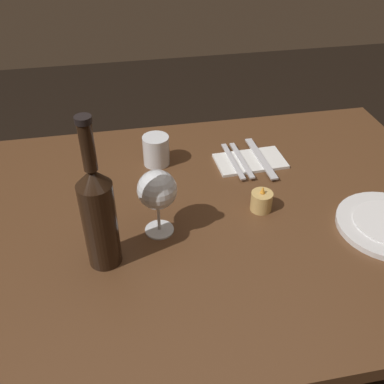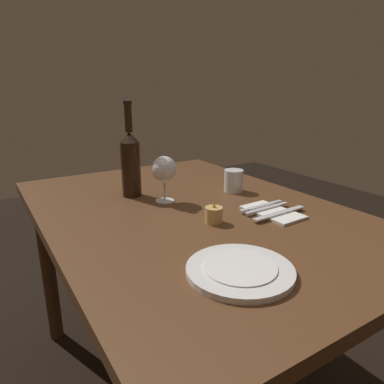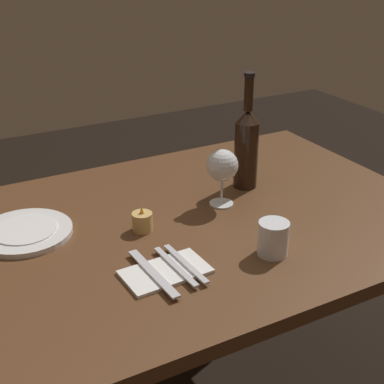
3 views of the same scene
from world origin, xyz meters
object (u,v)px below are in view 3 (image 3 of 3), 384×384
object	(u,v)px
wine_glass_left	(222,166)
wine_bottle	(246,146)
fork_outer	(185,263)
votive_candle	(142,222)
dinner_plate	(25,232)
table_knife	(153,273)
folded_napkin	(165,272)
fork_inner	(176,266)
water_tumbler	(273,240)

from	to	relation	value
wine_glass_left	wine_bottle	size ratio (longest dim) A/B	0.47
wine_bottle	fork_outer	bearing A→B (deg)	40.14
votive_candle	wine_glass_left	bearing A→B (deg)	-173.16
dinner_plate	table_knife	size ratio (longest dim) A/B	1.11
votive_candle	fork_outer	bearing A→B (deg)	94.20
wine_bottle	folded_napkin	bearing A→B (deg)	36.51
folded_napkin	fork_inner	bearing A→B (deg)	180.00
wine_bottle	fork_inner	world-z (taller)	wine_bottle
folded_napkin	fork_outer	distance (m)	0.05
fork_inner	table_knife	size ratio (longest dim) A/B	0.86
wine_glass_left	table_knife	bearing A→B (deg)	36.39
folded_napkin	fork_inner	world-z (taller)	fork_inner
table_knife	fork_inner	bearing A→B (deg)	180.00
fork_inner	dinner_plate	bearing A→B (deg)	-51.49
fork_outer	folded_napkin	bearing A→B (deg)	0.00
wine_bottle	votive_candle	world-z (taller)	wine_bottle
folded_napkin	fork_inner	distance (m)	0.03
fork_outer	table_knife	size ratio (longest dim) A/B	0.86
table_knife	wine_bottle	bearing A→B (deg)	-145.40
wine_bottle	fork_outer	size ratio (longest dim) A/B	1.87
water_tumbler	table_knife	distance (m)	0.29
fork_inner	fork_outer	xyz separation A→B (m)	(-0.03, 0.00, 0.00)
fork_inner	table_knife	distance (m)	0.05
dinner_plate	fork_outer	distance (m)	0.43
votive_candle	fork_inner	distance (m)	0.20
wine_bottle	fork_outer	world-z (taller)	wine_bottle
dinner_plate	wine_bottle	bearing A→B (deg)	178.30
wine_glass_left	water_tumbler	size ratio (longest dim) A/B	1.93
fork_inner	wine_glass_left	bearing A→B (deg)	-138.26
wine_glass_left	water_tumbler	world-z (taller)	wine_glass_left
wine_bottle	folded_napkin	world-z (taller)	wine_bottle
fork_inner	fork_outer	size ratio (longest dim) A/B	1.00
votive_candle	table_knife	xyz separation A→B (m)	(0.07, 0.20, -0.01)
table_knife	dinner_plate	bearing A→B (deg)	-57.99
fork_inner	folded_napkin	bearing A→B (deg)	0.00
wine_bottle	fork_outer	xyz separation A→B (m)	(0.36, 0.30, -0.12)
wine_bottle	table_knife	bearing A→B (deg)	34.60
folded_napkin	votive_candle	bearing A→B (deg)	-99.83
wine_bottle	votive_candle	xyz separation A→B (m)	(0.37, 0.10, -0.10)
water_tumbler	folded_napkin	xyz separation A→B (m)	(0.26, -0.05, -0.03)
fork_inner	fork_outer	bearing A→B (deg)	180.00
votive_candle	dinner_plate	xyz separation A→B (m)	(0.27, -0.12, -0.02)
fork_outer	water_tumbler	bearing A→B (deg)	167.50
votive_candle	table_knife	distance (m)	0.21
water_tumbler	fork_outer	world-z (taller)	water_tumbler
votive_candle	table_knife	bearing A→B (deg)	72.19
wine_glass_left	water_tumbler	bearing A→B (deg)	83.86
water_tumbler	table_knife	bearing A→B (deg)	-9.08
table_knife	wine_glass_left	bearing A→B (deg)	-143.61
fork_inner	fork_outer	distance (m)	0.03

